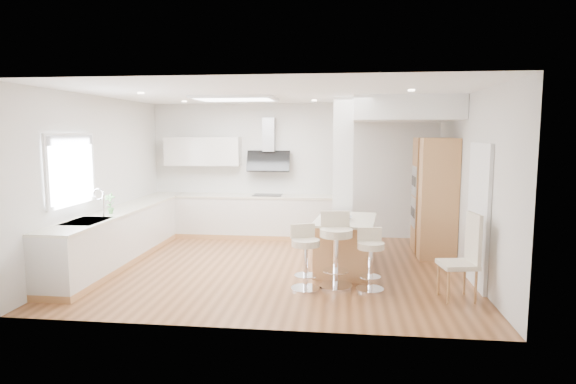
# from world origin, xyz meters

# --- Properties ---
(ground) EXTENTS (6.00, 6.00, 0.00)m
(ground) POSITION_xyz_m (0.00, 0.00, 0.00)
(ground) COLOR #925C36
(ground) RESTS_ON ground
(ceiling) EXTENTS (6.00, 5.00, 0.02)m
(ceiling) POSITION_xyz_m (0.00, 0.00, 0.00)
(ceiling) COLOR white
(ceiling) RESTS_ON ground
(wall_back) EXTENTS (6.00, 0.04, 2.80)m
(wall_back) POSITION_xyz_m (0.00, 2.50, 1.40)
(wall_back) COLOR silver
(wall_back) RESTS_ON ground
(wall_left) EXTENTS (0.04, 5.00, 2.80)m
(wall_left) POSITION_xyz_m (-3.00, 0.00, 1.40)
(wall_left) COLOR silver
(wall_left) RESTS_ON ground
(wall_right) EXTENTS (0.04, 5.00, 2.80)m
(wall_right) POSITION_xyz_m (3.00, 0.00, 1.40)
(wall_right) COLOR silver
(wall_right) RESTS_ON ground
(skylight) EXTENTS (4.10, 2.10, 0.06)m
(skylight) POSITION_xyz_m (-0.79, 0.60, 2.77)
(skylight) COLOR white
(skylight) RESTS_ON ground
(window_left) EXTENTS (0.06, 1.28, 1.07)m
(window_left) POSITION_xyz_m (-2.96, -0.90, 1.69)
(window_left) COLOR white
(window_left) RESTS_ON ground
(doorway_right) EXTENTS (0.05, 1.00, 2.10)m
(doorway_right) POSITION_xyz_m (2.97, -0.60, 1.00)
(doorway_right) COLOR #443B35
(doorway_right) RESTS_ON ground
(counter_left) EXTENTS (0.63, 4.50, 1.35)m
(counter_left) POSITION_xyz_m (-2.70, 0.23, 0.46)
(counter_left) COLOR tan
(counter_left) RESTS_ON ground
(counter_back) EXTENTS (3.62, 0.63, 2.50)m
(counter_back) POSITION_xyz_m (-0.91, 2.22, 0.70)
(counter_back) COLOR tan
(counter_back) RESTS_ON ground
(pillar) EXTENTS (0.35, 0.35, 2.80)m
(pillar) POSITION_xyz_m (1.05, 0.95, 1.40)
(pillar) COLOR white
(pillar) RESTS_ON ground
(soffit) EXTENTS (1.78, 2.20, 0.40)m
(soffit) POSITION_xyz_m (2.10, 1.40, 2.60)
(soffit) COLOR white
(soffit) RESTS_ON ground
(oven_column) EXTENTS (0.63, 1.21, 2.10)m
(oven_column) POSITION_xyz_m (2.68, 1.23, 1.05)
(oven_column) COLOR tan
(oven_column) RESTS_ON ground
(peninsula) EXTENTS (1.05, 1.47, 0.90)m
(peninsula) POSITION_xyz_m (1.10, -0.02, 0.42)
(peninsula) COLOR tan
(peninsula) RESTS_ON ground
(bar_stool_a) EXTENTS (0.53, 0.53, 0.91)m
(bar_stool_a) POSITION_xyz_m (0.54, -1.05, 0.51)
(bar_stool_a) COLOR white
(bar_stool_a) RESTS_ON ground
(bar_stool_b) EXTENTS (0.54, 0.54, 1.07)m
(bar_stool_b) POSITION_xyz_m (0.97, -0.88, 0.60)
(bar_stool_b) COLOR white
(bar_stool_b) RESTS_ON ground
(bar_stool_c) EXTENTS (0.42, 0.42, 0.87)m
(bar_stool_c) POSITION_xyz_m (1.45, -0.97, 0.49)
(bar_stool_c) COLOR white
(bar_stool_c) RESTS_ON ground
(dining_chair) EXTENTS (0.51, 0.51, 1.15)m
(dining_chair) POSITION_xyz_m (2.67, -1.20, 0.62)
(dining_chair) COLOR beige
(dining_chair) RESTS_ON ground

